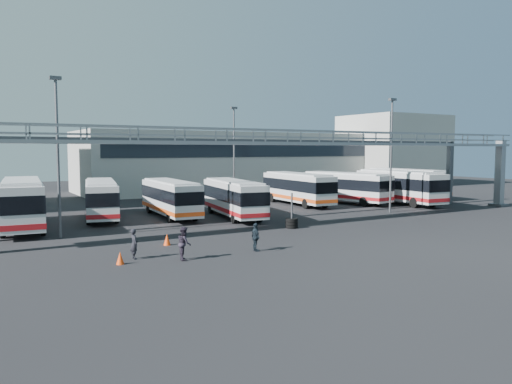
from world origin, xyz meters
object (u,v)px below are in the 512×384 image
light_pole_mid (391,149)px  pedestrian_b (184,243)px  bus_7 (345,186)px  bus_9 (406,182)px  light_pole_left (58,148)px  bus_1 (22,202)px  light_pole_back (234,149)px  bus_2 (101,198)px  tire_stack (292,222)px  cone_left (120,258)px  bus_4 (233,197)px  bus_8 (399,185)px  bus_6 (298,187)px  pedestrian_d (256,237)px  cone_right (167,240)px  pedestrian_a (134,244)px  bus_3 (170,197)px

light_pole_mid → pedestrian_b: (-23.57, -8.83, -4.87)m
bus_7 → bus_9: size_ratio=0.98×
light_pole_left → bus_1: (-1.65, 5.51, -3.78)m
light_pole_back → bus_2: (-15.53, -5.95, -4.00)m
bus_2 → bus_7: (25.15, -0.96, 0.07)m
tire_stack → pedestrian_b: bearing=-151.6°
bus_7 → cone_left: bus_7 is taller
bus_4 → light_pole_back: bearing=71.2°
light_pole_left → pedestrian_b: 11.83m
light_pole_mid → bus_7: (1.62, 8.09, -3.93)m
bus_7 → bus_8: size_ratio=0.94×
bus_6 → pedestrian_d: bus_6 is taller
bus_7 → bus_2: bearing=168.9°
bus_2 → light_pole_mid: bearing=-9.3°
light_pole_left → cone_right: 9.30m
bus_8 → cone_left: bearing=-152.2°
bus_1 → bus_4: bus_1 is taller
light_pole_back → bus_9: light_pole_back is taller
light_pole_left → pedestrian_a: light_pole_left is taller
light_pole_back → tire_stack: bearing=-105.2°
light_pole_left → tire_stack: bearing=-15.0°
pedestrian_d → light_pole_back: bearing=-17.7°
bus_4 → light_pole_left: bearing=-158.3°
bus_7 → bus_9: 9.93m
pedestrian_d → cone_left: bearing=92.7°
bus_1 → pedestrian_d: bearing=-50.7°
bus_1 → tire_stack: (16.76, -9.56, -1.51)m
pedestrian_d → bus_7: bearing=-43.3°
bus_2 → bus_7: bearing=9.6°
light_pole_left → light_pole_mid: bearing=-2.0°
bus_4 → cone_left: (-12.85, -12.29, -1.41)m
bus_9 → light_pole_left: bearing=-167.4°
bus_3 → tire_stack: size_ratio=4.02×
bus_6 → pedestrian_b: bus_6 is taller
pedestrian_b → pedestrian_d: bearing=-75.5°
bus_4 → bus_9: bearing=20.0°
bus_8 → tire_stack: bus_8 is taller
bus_2 → bus_4: bus_2 is taller
bus_8 → pedestrian_d: 28.76m
light_pole_mid → cone_left: light_pole_mid is taller
light_pole_back → bus_6: light_pole_back is taller
bus_8 → tire_stack: 20.49m
pedestrian_b → pedestrian_d: 4.25m
pedestrian_b → pedestrian_d: pedestrian_b is taller
bus_3 → pedestrian_b: bearing=-104.3°
bus_2 → tire_stack: bearing=-36.9°
bus_7 → pedestrian_d: (-20.93, -16.94, -1.01)m
bus_6 → cone_left: bearing=-138.1°
bus_4 → pedestrian_a: 16.52m
bus_2 → bus_7: 25.16m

